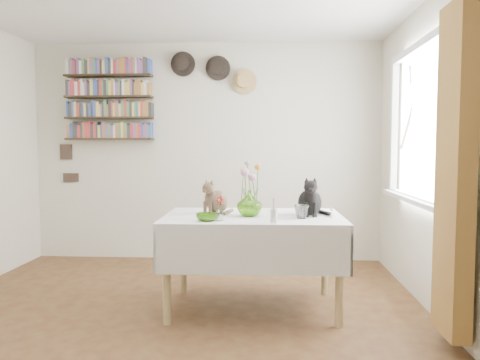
# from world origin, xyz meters

# --- Properties ---
(room) EXTENTS (4.08, 4.58, 2.58)m
(room) POSITION_xyz_m (0.00, 0.00, 1.25)
(room) COLOR brown
(room) RESTS_ON ground
(window) EXTENTS (0.12, 1.52, 1.32)m
(window) POSITION_xyz_m (1.97, 0.80, 1.40)
(window) COLOR white
(window) RESTS_ON room
(curtain) EXTENTS (0.12, 0.38, 2.10)m
(curtain) POSITION_xyz_m (1.90, -0.12, 1.15)
(curtain) COLOR brown
(curtain) RESTS_ON room
(dining_table) EXTENTS (1.43, 0.94, 0.76)m
(dining_table) POSITION_xyz_m (0.60, 0.58, 0.57)
(dining_table) COLOR white
(dining_table) RESTS_ON room
(tabby_cat) EXTENTS (0.30, 0.31, 0.29)m
(tabby_cat) POSITION_xyz_m (0.30, 0.70, 0.90)
(tabby_cat) COLOR brown
(tabby_cat) RESTS_ON dining_table
(black_cat) EXTENTS (0.22, 0.28, 0.32)m
(black_cat) POSITION_xyz_m (1.06, 0.63, 0.92)
(black_cat) COLOR black
(black_cat) RESTS_ON dining_table
(flower_vase) EXTENTS (0.25, 0.25, 0.21)m
(flower_vase) POSITION_xyz_m (0.58, 0.53, 0.86)
(flower_vase) COLOR #8DCD39
(flower_vase) RESTS_ON dining_table
(green_bowl) EXTENTS (0.20, 0.20, 0.05)m
(green_bowl) POSITION_xyz_m (0.28, 0.27, 0.79)
(green_bowl) COLOR #8DCD39
(green_bowl) RESTS_ON dining_table
(drinking_glass) EXTENTS (0.12, 0.12, 0.11)m
(drinking_glass) POSITION_xyz_m (0.98, 0.43, 0.81)
(drinking_glass) COLOR white
(drinking_glass) RESTS_ON dining_table
(candlestick) EXTENTS (0.05, 0.05, 0.18)m
(candlestick) POSITION_xyz_m (0.76, 0.21, 0.82)
(candlestick) COLOR white
(candlestick) RESTS_ON dining_table
(berry_jar) EXTENTS (0.05, 0.05, 0.21)m
(berry_jar) POSITION_xyz_m (0.36, 0.31, 0.85)
(berry_jar) COLOR white
(berry_jar) RESTS_ON dining_table
(porcelain_figurine) EXTENTS (0.04, 0.04, 0.08)m
(porcelain_figurine) POSITION_xyz_m (1.21, 0.46, 0.79)
(porcelain_figurine) COLOR white
(porcelain_figurine) RESTS_ON dining_table
(flower_bouquet) EXTENTS (0.17, 0.12, 0.39)m
(flower_bouquet) POSITION_xyz_m (0.58, 0.55, 1.10)
(flower_bouquet) COLOR #4C7233
(flower_bouquet) RESTS_ON flower_vase
(bookshelf_unit) EXTENTS (1.00, 0.16, 0.91)m
(bookshelf_unit) POSITION_xyz_m (-1.10, 2.16, 1.84)
(bookshelf_unit) COLOR black
(bookshelf_unit) RESTS_ON room
(wall_hats) EXTENTS (0.98, 0.09, 0.48)m
(wall_hats) POSITION_xyz_m (0.12, 2.19, 2.17)
(wall_hats) COLOR black
(wall_hats) RESTS_ON room
(wall_art_plaques) EXTENTS (0.21, 0.02, 0.44)m
(wall_art_plaques) POSITION_xyz_m (-1.63, 2.23, 1.12)
(wall_art_plaques) COLOR #38281E
(wall_art_plaques) RESTS_ON room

